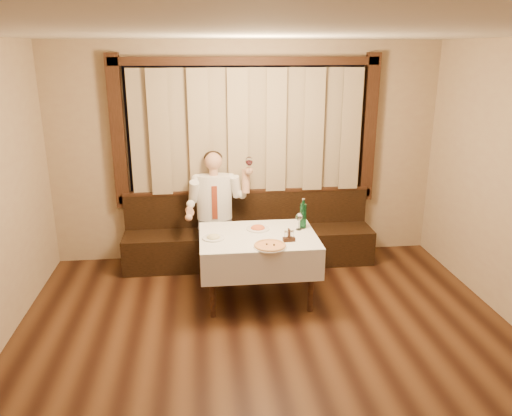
{
  "coord_description": "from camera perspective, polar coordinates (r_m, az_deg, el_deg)",
  "views": [
    {
      "loc": [
        -0.59,
        -3.35,
        2.68
      ],
      "look_at": [
        0.0,
        1.9,
        1.0
      ],
      "focal_mm": 35.0,
      "sensor_mm": 36.0,
      "label": 1
    }
  ],
  "objects": [
    {
      "name": "seated_man",
      "position": [
        6.26,
        -4.7,
        0.63
      ],
      "size": [
        0.84,
        0.62,
        1.49
      ],
      "color": "black",
      "rests_on": "ground"
    },
    {
      "name": "room",
      "position": [
        4.52,
        1.31,
        2.48
      ],
      "size": [
        5.01,
        6.01,
        2.81
      ],
      "color": "black",
      "rests_on": "ground"
    },
    {
      "name": "banquette",
      "position": [
        6.55,
        -0.81,
        -3.58
      ],
      "size": [
        3.2,
        0.61,
        0.94
      ],
      "color": "black",
      "rests_on": "ground"
    },
    {
      "name": "green_bottle",
      "position": [
        5.63,
        5.4,
        -0.84
      ],
      "size": [
        0.08,
        0.08,
        0.34
      ],
      "rotation": [
        0.0,
        0.0,
        0.03
      ],
      "color": "#12542A",
      "rests_on": "dining_table"
    },
    {
      "name": "dining_table",
      "position": [
        5.48,
        0.24,
        -4.11
      ],
      "size": [
        1.27,
        0.97,
        0.76
      ],
      "color": "black",
      "rests_on": "ground"
    },
    {
      "name": "pizza",
      "position": [
        5.11,
        1.61,
        -4.33
      ],
      "size": [
        0.34,
        0.34,
        0.04
      ],
      "rotation": [
        0.0,
        0.0,
        -0.16
      ],
      "color": "white",
      "rests_on": "dining_table"
    },
    {
      "name": "pasta_red",
      "position": [
        5.59,
        0.21,
        -2.12
      ],
      "size": [
        0.26,
        0.26,
        0.09
      ],
      "rotation": [
        0.0,
        0.0,
        -0.19
      ],
      "color": "white",
      "rests_on": "dining_table"
    },
    {
      "name": "table_wine_glass",
      "position": [
        5.56,
        4.93,
        -1.09
      ],
      "size": [
        0.07,
        0.07,
        0.2
      ],
      "rotation": [
        0.0,
        0.0,
        -0.4
      ],
      "color": "white",
      "rests_on": "dining_table"
    },
    {
      "name": "pasta_cream",
      "position": [
        5.34,
        -4.88,
        -3.18
      ],
      "size": [
        0.24,
        0.24,
        0.08
      ],
      "rotation": [
        0.0,
        0.0,
        -0.08
      ],
      "color": "white",
      "rests_on": "dining_table"
    },
    {
      "name": "cruet_caddy",
      "position": [
        5.26,
        3.79,
        -3.31
      ],
      "size": [
        0.13,
        0.07,
        0.13
      ],
      "rotation": [
        0.0,
        0.0,
        0.08
      ],
      "color": "black",
      "rests_on": "dining_table"
    }
  ]
}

